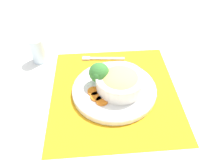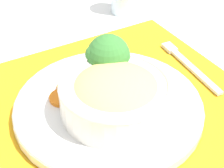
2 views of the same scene
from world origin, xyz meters
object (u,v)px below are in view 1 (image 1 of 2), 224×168
at_px(bowl, 120,81).
at_px(fork, 99,58).
at_px(broccoli_floret, 99,73).
at_px(water_glass, 38,51).

relative_size(bowl, fork, 0.96).
bearing_deg(bowl, fork, 15.24).
bearing_deg(broccoli_floret, fork, -5.31).
bearing_deg(fork, broccoli_floret, -176.23).
height_order(water_glass, fork, water_glass).
relative_size(broccoli_floret, water_glass, 0.84).
bearing_deg(water_glass, bowl, -127.67).
bearing_deg(fork, water_glass, 91.58).
xyz_separation_m(broccoli_floret, water_glass, (0.20, 0.24, -0.02)).
bearing_deg(bowl, water_glass, 52.33).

